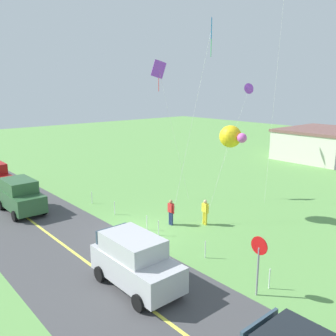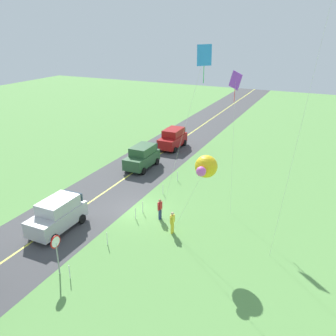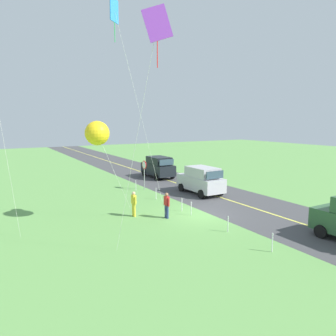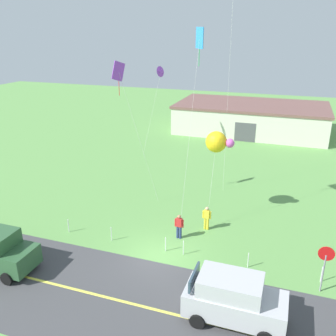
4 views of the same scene
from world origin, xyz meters
name	(u,v)px [view 1 (image 1 of 4)]	position (x,y,z in m)	size (l,w,h in m)	color
ground_plane	(136,233)	(0.00, 0.00, -0.05)	(120.00, 120.00, 0.10)	#60994C
asphalt_road	(73,252)	(0.00, -4.00, 0.00)	(120.00, 7.00, 0.00)	#424244
road_centre_stripe	(73,252)	(0.00, -4.00, 0.01)	(120.00, 0.16, 0.00)	#E5E04C
car_suv_foreground	(135,261)	(4.77, -3.44, 1.15)	(4.40, 2.12, 2.24)	#B7B7BC
car_parked_west_near	(20,196)	(-7.96, -3.82, 1.15)	(4.40, 2.12, 2.24)	#2D5633
stop_sign	(259,254)	(8.56, -0.10, 1.80)	(0.76, 0.08, 2.56)	gray
person_adult_near	(171,211)	(0.45, 2.33, 0.86)	(0.58, 0.22, 1.60)	navy
person_adult_companion	(205,211)	(1.80, 3.94, 0.86)	(0.58, 0.22, 1.60)	yellow
kite_red_low	(211,33)	(0.61, 5.33, 11.44)	(0.65, 3.42, 12.31)	silver
kite_blue_mid	(231,137)	(1.80, 6.17, 5.28)	(1.90, 2.93, 5.98)	silver
kite_yellow_high	(159,72)	(-4.96, 5.88, 9.39)	(2.65, 1.50, 10.28)	silver
kite_pink_drift	(249,89)	(-7.06, 19.54, 8.11)	(1.38, 3.30, 8.70)	silver
fence_post_0	(92,198)	(-6.43, 0.70, 0.45)	(0.05, 0.05, 0.90)	silver
fence_post_1	(115,208)	(-3.38, 0.70, 0.45)	(0.05, 0.05, 0.90)	silver
fence_post_2	(147,223)	(0.15, 0.70, 0.45)	(0.05, 0.05, 0.90)	silver
fence_post_3	(158,228)	(1.23, 0.70, 0.45)	(0.05, 0.05, 0.90)	silver
fence_post_4	(205,249)	(4.90, 0.70, 0.45)	(0.05, 0.05, 0.90)	silver
fence_post_5	(269,279)	(8.61, 0.70, 0.45)	(0.05, 0.05, 0.90)	silver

